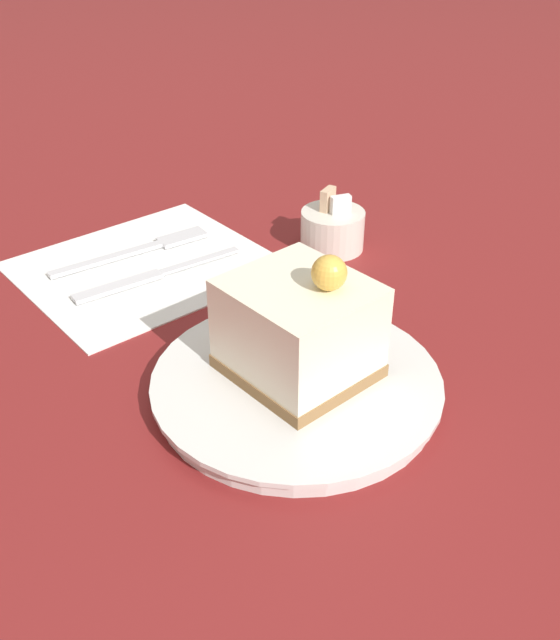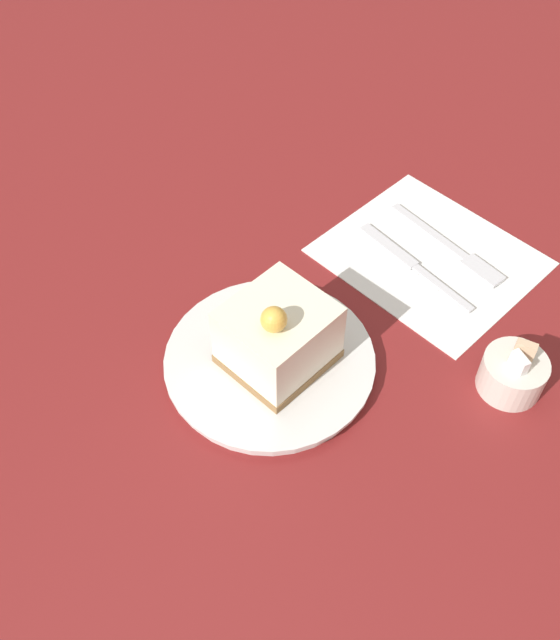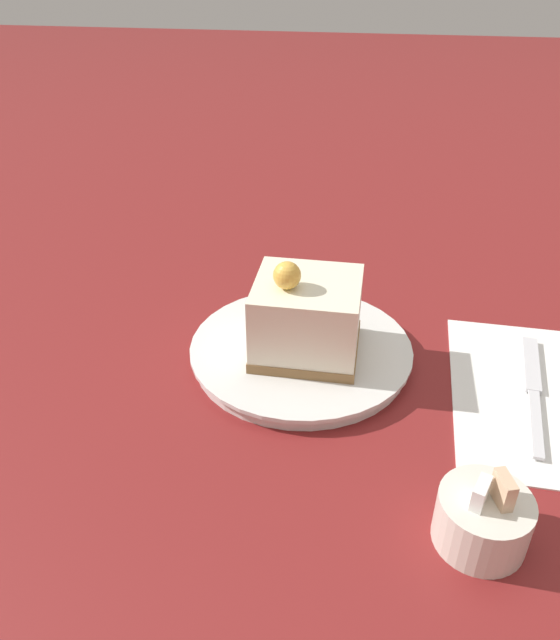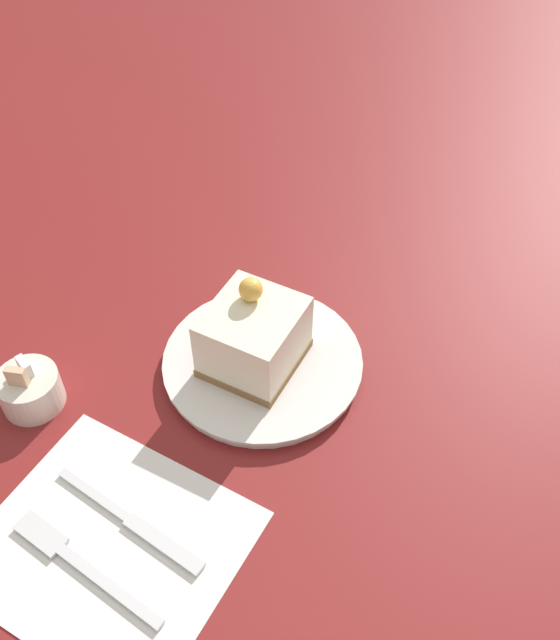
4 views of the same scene
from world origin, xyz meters
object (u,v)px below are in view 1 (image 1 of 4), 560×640
at_px(fork, 144,248).
at_px(sugar_bowl, 332,229).
at_px(cake_slice, 299,328).
at_px(plate, 296,384).
at_px(knife, 145,278).

xyz_separation_m(fork, sugar_bowl, (0.12, 0.15, 0.02)).
bearing_deg(cake_slice, sugar_bowl, 128.63).
relative_size(plate, knife, 1.25).
relative_size(plate, cake_slice, 2.16).
relative_size(knife, sugar_bowl, 2.67).
xyz_separation_m(cake_slice, fork, (-0.26, 0.04, -0.05)).
xyz_separation_m(cake_slice, knife, (-0.21, 0.00, -0.05)).
height_order(cake_slice, fork, cake_slice).
distance_m(cake_slice, fork, 0.27).
height_order(cake_slice, knife, cake_slice).
bearing_deg(plate, knife, 177.10).
xyz_separation_m(plate, cake_slice, (-0.01, 0.01, 0.04)).
height_order(knife, sugar_bowl, sugar_bowl).
bearing_deg(knife, cake_slice, 6.98).
bearing_deg(knife, sugar_bowl, 76.83).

